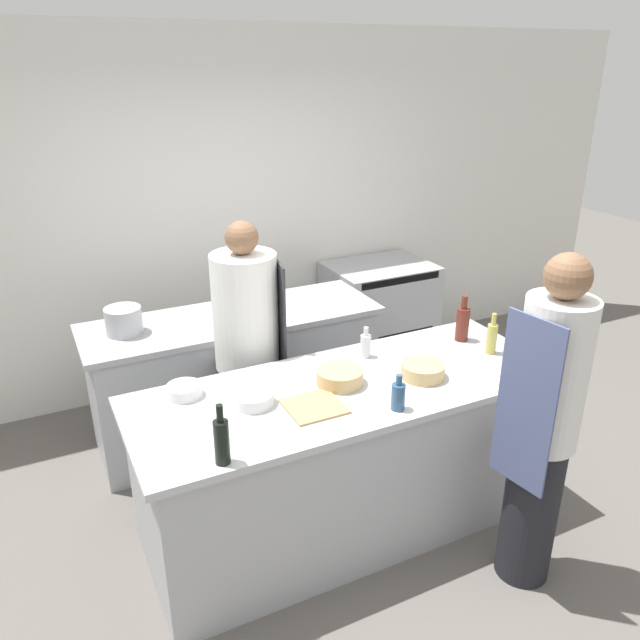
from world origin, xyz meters
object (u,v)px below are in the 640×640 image
at_px(bowl_ceramic_blue, 423,370).
at_px(bottle_cooking_oil, 366,345).
at_px(chef_at_prep_near, 543,427).
at_px(stockpot, 124,321).
at_px(bottle_olive_oil, 492,338).
at_px(bowl_wooden_salad, 184,391).
at_px(chef_at_stove, 248,356).
at_px(oven_range, 378,315).
at_px(bottle_sauce, 222,440).
at_px(bowl_mixing_large, 253,398).
at_px(bottle_vinegar, 463,323).
at_px(bottle_wine, 398,396).
at_px(bowl_prep_small, 340,377).

bearing_deg(bowl_ceramic_blue, bottle_cooking_oil, 112.82).
height_order(chef_at_prep_near, stockpot, chef_at_prep_near).
xyz_separation_m(bottle_olive_oil, bowl_wooden_salad, (-1.77, 0.31, -0.07)).
bearing_deg(chef_at_stove, bottle_cooking_oil, 60.30).
bearing_deg(bottle_cooking_oil, oven_range, 55.59).
bearing_deg(chef_at_stove, bowl_wooden_salad, -38.24).
distance_m(bottle_olive_oil, bottle_sauce, 1.81).
distance_m(chef_at_prep_near, bottle_olive_oil, 0.80).
bearing_deg(oven_range, bowl_ceramic_blue, -115.05).
bearing_deg(oven_range, chef_at_prep_near, -103.86).
bearing_deg(stockpot, chef_at_stove, -38.17).
bearing_deg(oven_range, stockpot, -167.28).
xyz_separation_m(oven_range, bottle_sauce, (-2.10, -2.11, 0.58)).
relative_size(chef_at_stove, bowl_ceramic_blue, 7.00).
bearing_deg(bowl_mixing_large, bottle_olive_oil, -2.70).
height_order(bottle_olive_oil, bowl_mixing_large, bottle_olive_oil).
relative_size(bowl_ceramic_blue, stockpot, 1.05).
height_order(bottle_sauce, bowl_ceramic_blue, bottle_sauce).
bearing_deg(bowl_wooden_salad, bowl_mixing_large, -39.41).
bearing_deg(bottle_vinegar, bowl_mixing_large, -173.78).
bearing_deg(bottle_wine, stockpot, 123.79).
bearing_deg(bottle_sauce, stockpot, 94.38).
bearing_deg(bottle_vinegar, bottle_olive_oil, -80.71).
height_order(chef_at_stove, bottle_olive_oil, chef_at_stove).
height_order(bowl_mixing_large, bowl_prep_small, bowl_prep_small).
distance_m(chef_at_prep_near, bowl_ceramic_blue, 0.71).
relative_size(chef_at_prep_near, bowl_mixing_large, 8.12).
relative_size(oven_range, stockpot, 3.98).
bearing_deg(bottle_sauce, bowl_prep_small, 26.99).
relative_size(bottle_olive_oil, stockpot, 1.10).
xyz_separation_m(bottle_vinegar, stockpot, (-1.87, 1.04, -0.03)).
distance_m(chef_at_prep_near, chef_at_stove, 1.78).
relative_size(bowl_wooden_salad, stockpot, 0.80).
height_order(bottle_olive_oil, bottle_vinegar, bottle_vinegar).
bearing_deg(bowl_prep_small, bowl_ceramic_blue, -16.92).
relative_size(chef_at_prep_near, stockpot, 7.69).
bearing_deg(bowl_wooden_salad, oven_range, 34.95).
height_order(bottle_olive_oil, bowl_wooden_salad, bottle_olive_oil).
bearing_deg(bottle_vinegar, bottle_sauce, -161.95).
height_order(chef_at_prep_near, bottle_sauce, chef_at_prep_near).
relative_size(bottle_olive_oil, bowl_prep_small, 1.00).
height_order(chef_at_prep_near, bowl_mixing_large, chef_at_prep_near).
distance_m(bowl_ceramic_blue, stockpot, 1.91).
bearing_deg(bottle_vinegar, bottle_cooking_oil, 174.52).
relative_size(oven_range, chef_at_stove, 0.54).
distance_m(chef_at_stove, bottle_olive_oil, 1.48).
relative_size(bottle_olive_oil, bowl_mixing_large, 1.16).
distance_m(chef_at_stove, stockpot, 0.84).
bearing_deg(bowl_ceramic_blue, stockpot, 135.37).
relative_size(bottle_wine, stockpot, 0.83).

